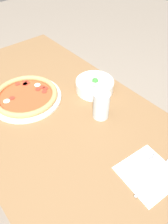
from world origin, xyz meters
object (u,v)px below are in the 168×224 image
at_px(glass, 101,105).
at_px(fork, 142,168).
at_px(pizza, 26,96).
at_px(bowl, 95,85).
at_px(knife, 152,179).

bearing_deg(glass, fork, -13.47).
bearing_deg(glass, pizza, -147.99).
bearing_deg(fork, bowl, 66.16).
distance_m(bowl, fork, 0.49).
xyz_separation_m(fork, glass, (-0.30, 0.07, 0.06)).
xyz_separation_m(pizza, fork, (0.61, 0.13, -0.01)).
xyz_separation_m(bowl, glass, (0.16, -0.10, 0.03)).
xyz_separation_m(pizza, knife, (0.67, 0.12, -0.01)).
bearing_deg(glass, bowl, 146.45).
distance_m(pizza, knife, 0.68).
height_order(fork, glass, glass).
distance_m(pizza, fork, 0.63).
bearing_deg(glass, knife, -12.69).
height_order(bowl, glass, glass).
height_order(knife, glass, glass).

